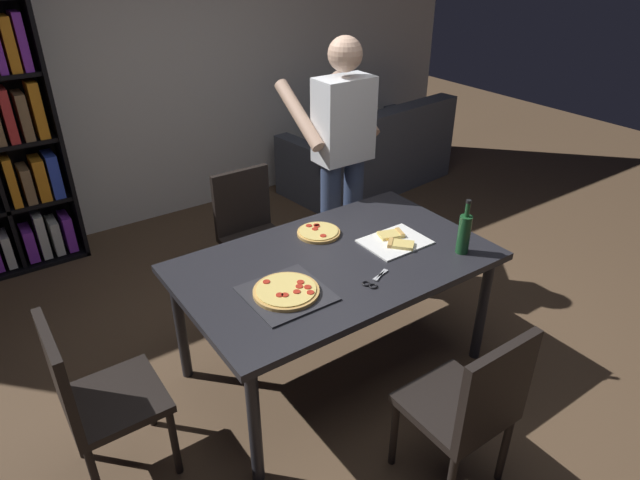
% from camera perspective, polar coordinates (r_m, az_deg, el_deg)
% --- Properties ---
extents(ground_plane, '(12.00, 12.00, 0.00)m').
position_cam_1_polar(ground_plane, '(3.41, 1.48, -12.84)').
color(ground_plane, brown).
extents(back_wall, '(6.40, 0.10, 2.80)m').
position_cam_1_polar(back_wall, '(4.95, -17.27, 17.73)').
color(back_wall, silver).
rests_on(back_wall, ground_plane).
extents(dining_table, '(1.69, 1.02, 0.75)m').
position_cam_1_polar(dining_table, '(3.00, 1.64, -3.13)').
color(dining_table, '#232328').
rests_on(dining_table, ground_plane).
extents(chair_near_camera, '(0.42, 0.42, 0.90)m').
position_cam_1_polar(chair_near_camera, '(2.55, 15.49, -16.19)').
color(chair_near_camera, black).
rests_on(chair_near_camera, ground_plane).
extents(chair_far_side, '(0.42, 0.42, 0.90)m').
position_cam_1_polar(chair_far_side, '(3.82, -7.27, 1.33)').
color(chair_far_side, black).
rests_on(chair_far_side, ground_plane).
extents(chair_left_end, '(0.42, 0.42, 0.90)m').
position_cam_1_polar(chair_left_end, '(2.70, -22.62, -14.64)').
color(chair_left_end, black).
rests_on(chair_left_end, ground_plane).
extents(couch, '(1.79, 1.04, 0.85)m').
position_cam_1_polar(couch, '(5.63, 5.32, 8.55)').
color(couch, '#4C515B').
rests_on(couch, ground_plane).
extents(person_serving_pizza, '(0.55, 0.54, 1.75)m').
position_cam_1_polar(person_serving_pizza, '(3.75, 2.27, 9.15)').
color(person_serving_pizza, '#38476B').
rests_on(person_serving_pizza, ground_plane).
extents(pepperoni_pizza_on_tray, '(0.39, 0.39, 0.04)m').
position_cam_1_polar(pepperoni_pizza_on_tray, '(2.68, -3.53, -5.43)').
color(pepperoni_pizza_on_tray, '#2D2D33').
rests_on(pepperoni_pizza_on_tray, dining_table).
extents(pizza_slices_on_towel, '(0.36, 0.28, 0.03)m').
position_cam_1_polar(pizza_slices_on_towel, '(3.14, 7.84, -0.08)').
color(pizza_slices_on_towel, white).
rests_on(pizza_slices_on_towel, dining_table).
extents(wine_bottle, '(0.07, 0.07, 0.32)m').
position_cam_1_polar(wine_bottle, '(3.07, 14.78, 0.71)').
color(wine_bottle, '#194723').
rests_on(wine_bottle, dining_table).
extents(kitchen_scissors, '(0.20, 0.12, 0.01)m').
position_cam_1_polar(kitchen_scissors, '(2.78, 5.61, -4.29)').
color(kitchen_scissors, silver).
rests_on(kitchen_scissors, dining_table).
extents(second_pizza_plain, '(0.25, 0.25, 0.03)m').
position_cam_1_polar(second_pizza_plain, '(3.20, -0.15, 0.80)').
color(second_pizza_plain, tan).
rests_on(second_pizza_plain, dining_table).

